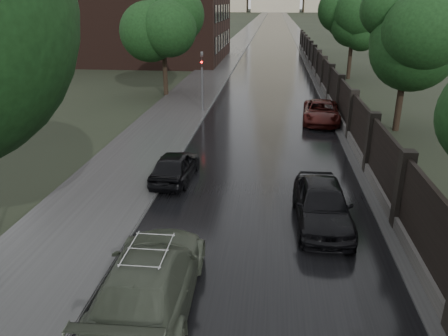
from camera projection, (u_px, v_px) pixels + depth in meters
road at (274, 18)px, 181.95m from camera, size 8.00×420.00×0.02m
sidewalk_left at (260, 18)px, 182.54m from camera, size 4.00×420.00×0.16m
verge_right at (288, 18)px, 181.37m from camera, size 3.00×420.00×0.08m
fence_right at (327, 82)px, 34.58m from camera, size 0.45×75.72×2.70m
tree_left_far at (163, 26)px, 32.48m from camera, size 4.25×4.25×7.39m
tree_right_b at (408, 42)px, 23.57m from camera, size 4.08×4.08×7.01m
tree_right_c at (353, 25)px, 40.27m from camera, size 4.08×4.08×7.01m
traffic_light at (202, 77)px, 28.48m from camera, size 0.16×0.32×4.00m
volga_sedan at (150, 279)px, 10.51m from camera, size 2.36×5.47×1.57m
hatchback_left at (175, 166)px, 18.13m from camera, size 1.68×3.79×1.27m
car_right_near at (322, 204)px, 14.47m from camera, size 1.89×4.47×1.51m
car_right_far at (321, 112)px, 26.81m from camera, size 2.47×4.82×1.30m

